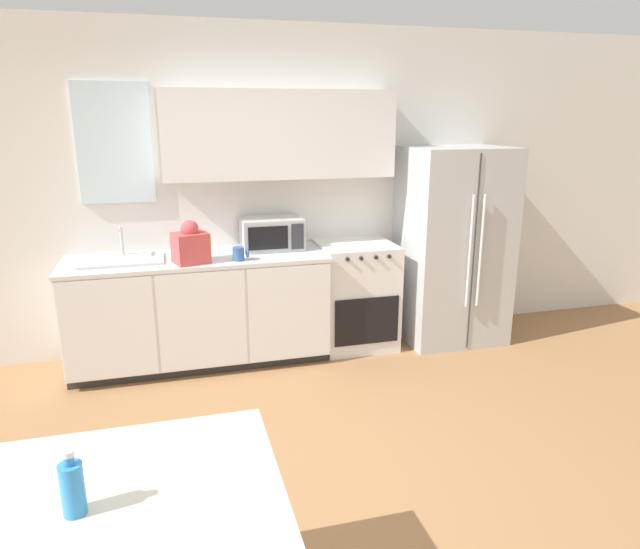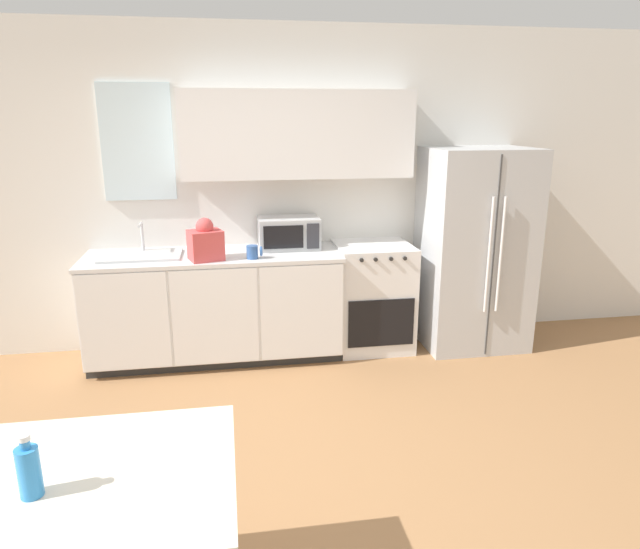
{
  "view_description": "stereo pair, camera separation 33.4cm",
  "coord_description": "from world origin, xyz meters",
  "px_view_note": "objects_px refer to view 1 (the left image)",
  "views": [
    {
      "loc": [
        -0.41,
        -2.65,
        1.98
      ],
      "look_at": [
        0.45,
        0.54,
        1.05
      ],
      "focal_mm": 32.0,
      "sensor_mm": 36.0,
      "label": 1
    },
    {
      "loc": [
        -0.09,
        -2.72,
        1.98
      ],
      "look_at": [
        0.45,
        0.54,
        1.05
      ],
      "focal_mm": 32.0,
      "sensor_mm": 36.0,
      "label": 2
    }
  ],
  "objects_px": {
    "refrigerator": "(453,246)",
    "coffee_mug": "(240,254)",
    "oven_range": "(355,295)",
    "drink_bottle": "(72,487)",
    "dining_table": "(118,521)",
    "microwave": "(272,233)"
  },
  "relations": [
    {
      "from": "coffee_mug",
      "to": "oven_range",
      "type": "bearing_deg",
      "value": 12.66
    },
    {
      "from": "coffee_mug",
      "to": "dining_table",
      "type": "relative_size",
      "value": 0.11
    },
    {
      "from": "microwave",
      "to": "coffee_mug",
      "type": "xyz_separation_m",
      "value": [
        -0.31,
        -0.33,
        -0.08
      ]
    },
    {
      "from": "oven_range",
      "to": "dining_table",
      "type": "relative_size",
      "value": 0.84
    },
    {
      "from": "oven_range",
      "to": "drink_bottle",
      "type": "relative_size",
      "value": 4.13
    },
    {
      "from": "refrigerator",
      "to": "dining_table",
      "type": "distance_m",
      "value": 3.81
    },
    {
      "from": "refrigerator",
      "to": "drink_bottle",
      "type": "height_order",
      "value": "refrigerator"
    },
    {
      "from": "microwave",
      "to": "dining_table",
      "type": "bearing_deg",
      "value": -110.37
    },
    {
      "from": "microwave",
      "to": "drink_bottle",
      "type": "height_order",
      "value": "microwave"
    },
    {
      "from": "coffee_mug",
      "to": "microwave",
      "type": "bearing_deg",
      "value": 46.31
    },
    {
      "from": "refrigerator",
      "to": "microwave",
      "type": "distance_m",
      "value": 1.61
    },
    {
      "from": "oven_range",
      "to": "dining_table",
      "type": "height_order",
      "value": "oven_range"
    },
    {
      "from": "refrigerator",
      "to": "coffee_mug",
      "type": "distance_m",
      "value": 1.92
    },
    {
      "from": "coffee_mug",
      "to": "drink_bottle",
      "type": "distance_m",
      "value": 2.75
    },
    {
      "from": "refrigerator",
      "to": "coffee_mug",
      "type": "height_order",
      "value": "refrigerator"
    },
    {
      "from": "dining_table",
      "to": "coffee_mug",
      "type": "bearing_deg",
      "value": 73.53
    },
    {
      "from": "oven_range",
      "to": "refrigerator",
      "type": "relative_size",
      "value": 0.53
    },
    {
      "from": "refrigerator",
      "to": "oven_range",
      "type": "bearing_deg",
      "value": 176.56
    },
    {
      "from": "refrigerator",
      "to": "coffee_mug",
      "type": "xyz_separation_m",
      "value": [
        -1.91,
        -0.18,
        0.09
      ]
    },
    {
      "from": "refrigerator",
      "to": "dining_table",
      "type": "bearing_deg",
      "value": -134.45
    },
    {
      "from": "microwave",
      "to": "coffee_mug",
      "type": "distance_m",
      "value": 0.46
    },
    {
      "from": "oven_range",
      "to": "coffee_mug",
      "type": "bearing_deg",
      "value": -167.34
    }
  ]
}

